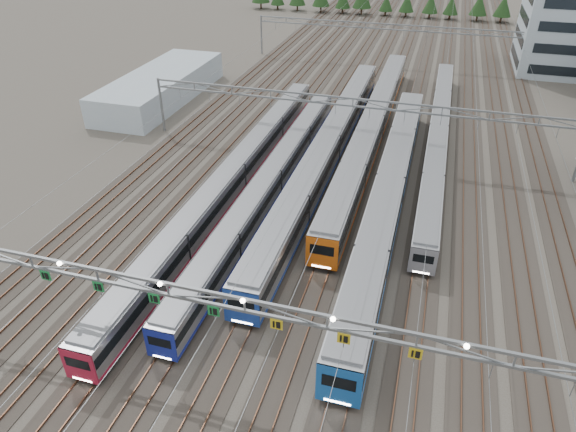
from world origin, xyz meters
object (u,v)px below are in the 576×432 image
(train_d, at_px, (372,126))
(train_e, at_px, (389,190))
(gantry_far, at_px, (393,32))
(gantry_mid, at_px, (352,109))
(train_b, at_px, (271,181))
(west_shed, at_px, (161,86))
(gantry_near, at_px, (243,309))
(train_f, at_px, (438,135))
(train_c, at_px, (328,147))
(train_a, at_px, (235,175))

(train_d, relative_size, train_e, 1.13)
(gantry_far, bearing_deg, gantry_mid, -90.00)
(train_b, xyz_separation_m, west_shed, (-28.18, 26.14, 0.33))
(train_e, height_order, gantry_far, gantry_far)
(train_b, height_order, gantry_near, gantry_near)
(train_d, distance_m, train_f, 9.02)
(train_c, bearing_deg, train_f, 33.67)
(train_d, height_order, train_f, train_d)
(gantry_mid, xyz_separation_m, gantry_far, (0.00, 45.00, 0.00))
(train_b, relative_size, train_e, 0.96)
(gantry_mid, bearing_deg, train_c, -122.10)
(train_f, bearing_deg, gantry_far, 105.86)
(gantry_mid, bearing_deg, train_d, 65.47)
(train_b, distance_m, train_c, 11.18)
(gantry_far, bearing_deg, train_a, -100.83)
(train_b, height_order, train_e, train_e)
(train_c, relative_size, train_d, 1.01)
(train_d, distance_m, train_e, 18.42)
(train_d, bearing_deg, train_e, -75.86)
(train_d, bearing_deg, gantry_near, -92.92)
(train_c, bearing_deg, train_b, -113.74)
(train_c, height_order, train_d, train_d)
(train_f, bearing_deg, west_shed, 171.49)
(train_c, height_order, gantry_mid, gantry_mid)
(gantry_mid, bearing_deg, train_b, -116.03)
(train_a, xyz_separation_m, gantry_far, (11.25, 58.81, 4.37))
(train_d, distance_m, gantry_near, 45.36)
(gantry_near, height_order, gantry_mid, gantry_near)
(train_f, xyz_separation_m, west_shed, (-46.18, 6.91, 0.35))
(train_c, distance_m, train_e, 12.97)
(gantry_near, bearing_deg, train_a, 113.07)
(west_shed, bearing_deg, gantry_far, 43.09)
(gantry_mid, relative_size, gantry_far, 1.00)
(west_shed, bearing_deg, train_a, -47.82)
(train_d, distance_m, gantry_mid, 6.81)
(train_a, bearing_deg, train_d, 54.24)
(train_d, relative_size, gantry_far, 1.12)
(train_d, relative_size, gantry_mid, 1.12)
(train_c, height_order, train_e, train_e)
(train_e, bearing_deg, gantry_far, 96.65)
(train_c, xyz_separation_m, gantry_far, (2.25, 48.59, 4.13))
(gantry_mid, relative_size, west_shed, 1.88)
(train_b, bearing_deg, train_a, 179.94)
(gantry_far, bearing_deg, train_f, -74.14)
(train_d, bearing_deg, train_a, -125.76)
(train_e, bearing_deg, train_f, 76.21)
(train_b, height_order, gantry_mid, gantry_mid)
(gantry_far, height_order, west_shed, gantry_far)
(gantry_far, bearing_deg, west_shed, -136.91)
(train_a, xyz_separation_m, train_b, (4.50, -0.00, -0.09))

